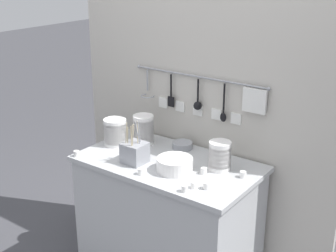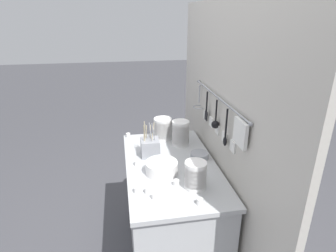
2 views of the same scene
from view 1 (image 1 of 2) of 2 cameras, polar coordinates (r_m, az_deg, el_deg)
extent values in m
cube|color=#B7BABC|center=(2.92, 0.03, -4.61)|extent=(1.13, 0.64, 0.03)
cube|color=#B7BABC|center=(3.12, 0.03, -11.69)|extent=(1.09, 0.61, 0.82)
cube|color=#BCB7AD|center=(3.14, 3.85, -0.15)|extent=(1.93, 0.04, 1.94)
cylinder|color=#93969E|center=(3.01, 3.68, 6.03)|extent=(0.98, 0.01, 0.01)
sphere|color=#93969E|center=(3.29, -3.55, 7.26)|extent=(0.02, 0.02, 0.02)
sphere|color=#93969E|center=(2.78, 12.18, 4.45)|extent=(0.02, 0.02, 0.02)
cylinder|color=#93969E|center=(3.25, -2.52, 5.59)|extent=(0.01, 0.01, 0.14)
torus|color=#93969E|center=(3.28, -2.49, 3.69)|extent=(0.10, 0.10, 0.01)
cylinder|color=#93969E|center=(3.24, -2.41, 6.97)|extent=(0.01, 0.01, 0.02)
cylinder|color=black|center=(3.13, 0.37, 4.91)|extent=(0.01, 0.01, 0.16)
cube|color=black|center=(3.16, 0.37, 2.99)|extent=(0.05, 0.01, 0.07)
cylinder|color=#93969E|center=(3.12, 0.50, 6.47)|extent=(0.01, 0.01, 0.02)
cylinder|color=black|center=(3.01, 3.67, 4.27)|extent=(0.01, 0.01, 0.16)
sphere|color=black|center=(3.04, 3.63, 2.49)|extent=(0.06, 0.06, 0.06)
cylinder|color=#93969E|center=(3.00, 3.83, 5.88)|extent=(0.01, 0.01, 0.02)
cylinder|color=black|center=(2.93, 6.84, 3.31)|extent=(0.01, 0.01, 0.19)
ellipsoid|color=black|center=(2.96, 6.74, 1.06)|extent=(0.04, 0.02, 0.06)
cylinder|color=#93969E|center=(2.91, 7.04, 5.29)|extent=(0.01, 0.01, 0.02)
cube|color=silver|center=(2.83, 10.50, 3.04)|extent=(0.15, 0.02, 0.15)
cylinder|color=#93969E|center=(2.82, 10.71, 4.60)|extent=(0.01, 0.01, 0.02)
cube|color=white|center=(3.23, -0.57, 2.87)|extent=(0.07, 0.01, 0.07)
cube|color=white|center=(3.15, 1.49, 2.41)|extent=(0.07, 0.01, 0.07)
cube|color=white|center=(3.08, 3.66, 1.93)|extent=(0.07, 0.01, 0.07)
cube|color=white|center=(3.01, 5.93, 1.42)|extent=(0.07, 0.01, 0.07)
cube|color=white|center=(2.94, 8.31, 0.89)|extent=(0.07, 0.01, 0.07)
cylinder|color=white|center=(2.82, 6.28, -4.81)|extent=(0.13, 0.13, 0.05)
cylinder|color=white|center=(2.81, 6.30, -4.33)|extent=(0.13, 0.13, 0.05)
cylinder|color=white|center=(2.80, 6.32, -3.85)|extent=(0.13, 0.13, 0.05)
cylinder|color=white|center=(2.79, 6.34, -3.37)|extent=(0.13, 0.13, 0.05)
cylinder|color=white|center=(2.78, 6.36, -2.88)|extent=(0.13, 0.13, 0.05)
cylinder|color=white|center=(2.77, 6.38, -2.39)|extent=(0.13, 0.13, 0.05)
cylinder|color=white|center=(3.18, -6.41, -1.90)|extent=(0.15, 0.15, 0.04)
cylinder|color=white|center=(3.17, -6.42, -1.51)|extent=(0.15, 0.15, 0.04)
cylinder|color=white|center=(3.16, -6.44, -1.13)|extent=(0.15, 0.15, 0.04)
cylinder|color=white|center=(3.15, -6.45, -0.73)|extent=(0.15, 0.15, 0.04)
cylinder|color=white|center=(3.14, -6.47, -0.34)|extent=(0.15, 0.15, 0.04)
cylinder|color=white|center=(3.14, -6.49, 0.05)|extent=(0.15, 0.15, 0.04)
cylinder|color=white|center=(3.13, -6.50, 0.45)|extent=(0.15, 0.15, 0.04)
cylinder|color=white|center=(3.17, -2.98, -1.78)|extent=(0.14, 0.14, 0.05)
cylinder|color=white|center=(3.16, -2.99, -1.34)|extent=(0.14, 0.14, 0.05)
cylinder|color=white|center=(3.15, -3.00, -0.91)|extent=(0.14, 0.14, 0.05)
cylinder|color=white|center=(3.15, -3.01, -0.47)|extent=(0.14, 0.14, 0.05)
cylinder|color=white|center=(3.14, -3.01, -0.02)|extent=(0.14, 0.14, 0.05)
cylinder|color=white|center=(3.13, -3.02, 0.42)|extent=(0.14, 0.14, 0.05)
cylinder|color=white|center=(3.12, -3.03, 0.87)|extent=(0.14, 0.14, 0.05)
cylinder|color=white|center=(2.79, 0.82, -5.40)|extent=(0.22, 0.22, 0.01)
cylinder|color=white|center=(2.79, 0.83, -5.23)|extent=(0.22, 0.22, 0.01)
cylinder|color=white|center=(2.78, 0.83, -5.06)|extent=(0.22, 0.22, 0.01)
cylinder|color=white|center=(2.78, 0.83, -4.88)|extent=(0.22, 0.22, 0.01)
cylinder|color=white|center=(2.78, 0.83, -4.71)|extent=(0.22, 0.22, 0.01)
cylinder|color=white|center=(2.77, 0.83, -4.54)|extent=(0.22, 0.22, 0.01)
cylinder|color=white|center=(2.77, 0.83, -4.37)|extent=(0.22, 0.22, 0.01)
cylinder|color=white|center=(2.76, 0.83, -4.20)|extent=(0.22, 0.22, 0.01)
cylinder|color=white|center=(2.76, 0.83, -4.02)|extent=(0.22, 0.22, 0.01)
cylinder|color=#93969E|center=(3.10, 1.75, -2.36)|extent=(0.14, 0.14, 0.04)
cube|color=#93969E|center=(2.88, -4.07, -3.28)|extent=(0.14, 0.14, 0.13)
cylinder|color=#93969E|center=(2.86, -3.50, -1.30)|extent=(0.01, 0.03, 0.20)
cylinder|color=#C6B793|center=(2.81, -4.33, -1.71)|extent=(0.02, 0.01, 0.20)
cylinder|color=#C6B793|center=(2.87, -4.47, -1.48)|extent=(0.02, 0.01, 0.17)
cylinder|color=#C6B793|center=(2.85, -3.72, -1.36)|extent=(0.03, 0.03, 0.20)
cylinder|color=#C6B793|center=(2.85, -5.13, -1.41)|extent=(0.03, 0.01, 0.20)
cylinder|color=#93969E|center=(2.83, -3.63, -1.43)|extent=(0.03, 0.03, 0.21)
cylinder|color=#C6B793|center=(2.86, -4.94, -1.71)|extent=(0.01, 0.01, 0.17)
cylinder|color=#C6B793|center=(2.81, -4.49, -1.87)|extent=(0.01, 0.01, 0.19)
cylinder|color=white|center=(2.74, 9.12, -5.85)|extent=(0.04, 0.04, 0.04)
cylinder|color=white|center=(2.76, 4.38, -5.48)|extent=(0.04, 0.04, 0.04)
cylinder|color=white|center=(2.59, 3.16, -7.20)|extent=(0.04, 0.04, 0.04)
cylinder|color=white|center=(2.75, -3.32, -5.55)|extent=(0.04, 0.04, 0.04)
cylinder|color=white|center=(2.55, 2.05, -7.63)|extent=(0.04, 0.04, 0.04)
cylinder|color=white|center=(2.59, 4.71, -7.28)|extent=(0.04, 0.04, 0.04)
cylinder|color=white|center=(3.03, -11.09, -3.32)|extent=(0.04, 0.04, 0.04)
camera|label=2|loc=(1.83, 41.70, 8.68)|focal=30.00mm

